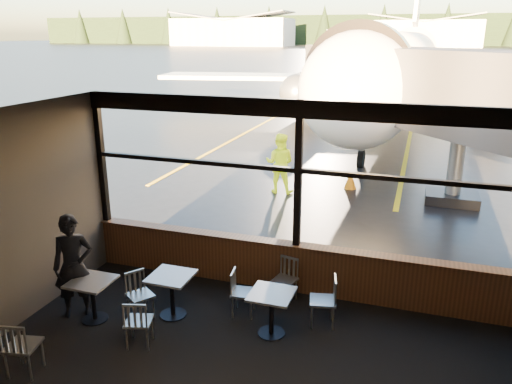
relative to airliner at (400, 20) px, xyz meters
The scene contains 27 objects.
ground_plane 99.23m from the airliner, 90.21° to the left, with size 520.00×520.00×0.00m, color black.
ceiling 23.97m from the airliner, 90.88° to the right, with size 8.00×6.00×0.04m, color #38332D.
window_sill 21.45m from the airliner, 91.00° to the right, with size 8.00×0.28×0.90m, color #59321B.
window_header 20.99m from the airliner, 91.00° to the right, with size 8.00×0.18×0.30m, color black.
mullion_left 21.56m from the airliner, 101.67° to the right, with size 0.12×0.12×2.60m, color black.
mullion_centre 21.13m from the airliner, 91.00° to the right, with size 0.12×0.12×2.60m, color black.
window_transom 21.11m from the airliner, 91.00° to the right, with size 8.00×0.10×0.08m, color black.
airliner is the anchor object (origin of this frame).
jet_bridge 16.02m from the airliner, 78.15° to the right, with size 8.45×10.33×4.51m, color #28282A, non-canonical shape.
cafe_table_near 22.91m from the airliner, 90.98° to the right, with size 0.66×0.66×0.73m, color #A9A49B, non-canonical shape.
cafe_table_mid 23.00m from the airliner, 95.38° to the right, with size 0.68×0.68×0.75m, color #AAA49D, non-canonical shape.
cafe_table_left 23.65m from the airliner, 98.14° to the right, with size 0.66×0.66×0.72m, color #A6A099, non-canonical shape.
chair_near_e 22.39m from the airliner, 89.16° to the right, with size 0.47×0.47×0.86m, color #BAB4A8, non-canonical shape.
chair_near_w 22.52m from the airliner, 92.59° to the right, with size 0.44×0.44×0.80m, color beige, non-canonical shape.
chair_near_n 21.89m from the airliner, 91.23° to the right, with size 0.44×0.44×0.80m, color #AFAA9E, non-canonical shape.
chair_mid_s 23.88m from the airliner, 95.38° to the right, with size 0.44×0.44×0.80m, color beige, non-canonical shape.
chair_mid_w 23.25m from the airliner, 96.52° to the right, with size 0.44×0.44×0.80m, color beige, non-canonical shape.
chair_left_s 25.06m from the airliner, 97.85° to the right, with size 0.47×0.47×0.87m, color #B8B3A6, non-canonical shape.
passenger 23.54m from the airliner, 99.07° to the right, with size 0.65×0.42×1.77m, color black.
ground_crew 15.96m from the airliner, 98.57° to the right, with size 0.86×0.67×1.78m, color #BFF219.
cone_nose 15.02m from the airliner, 91.31° to the right, with size 0.38×0.38×0.53m, color #EE6107.
hangar_left 173.96m from the airliner, 113.86° to the left, with size 45.00×18.00×11.00m, color silver, non-canonical shape.
hangar_mid 164.10m from the airliner, 90.13° to the left, with size 38.00×15.00×10.00m, color silver, non-canonical shape.
fuel_tank_a 163.95m from the airliner, 100.67° to the left, with size 8.00×8.00×6.00m, color silver.
fuel_tank_b 162.39m from the airliner, 97.21° to the left, with size 8.00×8.00×6.00m, color silver.
fuel_tank_c 161.44m from the airliner, 93.68° to the left, with size 8.00×8.00×6.00m, color silver.
treeline 189.10m from the airliner, 90.11° to the left, with size 360.00×3.00×12.00m, color black.
Camera 1 is at (1.91, -8.04, 4.53)m, focal length 35.00 mm.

